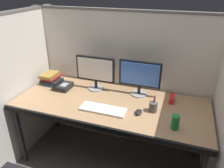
{
  "coord_description": "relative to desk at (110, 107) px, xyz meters",
  "views": [
    {
      "loc": [
        0.61,
        -1.42,
        1.83
      ],
      "look_at": [
        0.0,
        0.35,
        0.92
      ],
      "focal_mm": 34.26,
      "sensor_mm": 36.0,
      "label": 1
    }
  ],
  "objects": [
    {
      "name": "desk",
      "position": [
        0.0,
        0.0,
        0.0
      ],
      "size": [
        1.9,
        0.8,
        0.74
      ],
      "color": "#997551",
      "rests_on": "ground"
    },
    {
      "name": "soda_can",
      "position": [
        0.63,
        -0.2,
        0.11
      ],
      "size": [
        0.07,
        0.07,
        0.12
      ],
      "primitive_type": "cylinder",
      "color": "#197233",
      "rests_on": "desk"
    },
    {
      "name": "keyboard_main",
      "position": [
        -0.02,
        -0.15,
        0.06
      ],
      "size": [
        0.43,
        0.15,
        0.02
      ],
      "primitive_type": "cube",
      "color": "silver",
      "rests_on": "desk"
    },
    {
      "name": "pen_cup",
      "position": [
        0.42,
        -0.01,
        0.1
      ],
      "size": [
        0.08,
        0.08,
        0.17
      ],
      "color": "#4C4742",
      "rests_on": "desk"
    },
    {
      "name": "red_stapler",
      "position": [
        0.57,
        0.24,
        0.08
      ],
      "size": [
        0.04,
        0.15,
        0.06
      ],
      "primitive_type": "cube",
      "color": "red",
      "rests_on": "desk"
    },
    {
      "name": "desk_phone",
      "position": [
        -0.6,
        0.12,
        0.08
      ],
      "size": [
        0.17,
        0.19,
        0.09
      ],
      "color": "black",
      "rests_on": "desk"
    },
    {
      "name": "cubicle_partition_left",
      "position": [
        -0.99,
        -0.09,
        0.1
      ],
      "size": [
        0.06,
        1.41,
        1.57
      ],
      "color": "beige",
      "rests_on": "ground"
    },
    {
      "name": "monitor_right",
      "position": [
        0.23,
        0.26,
        0.27
      ],
      "size": [
        0.43,
        0.17,
        0.37
      ],
      "color": "gray",
      "rests_on": "desk"
    },
    {
      "name": "cubicle_partition_right",
      "position": [
        0.99,
        -0.09,
        0.1
      ],
      "size": [
        0.06,
        1.41,
        1.57
      ],
      "color": "beige",
      "rests_on": "ground"
    },
    {
      "name": "book_stack",
      "position": [
        -0.81,
        0.2,
        0.11
      ],
      "size": [
        0.17,
        0.22,
        0.12
      ],
      "color": "#1E478C",
      "rests_on": "desk"
    },
    {
      "name": "cubicle_partition_rear",
      "position": [
        0.0,
        0.46,
        0.1
      ],
      "size": [
        2.21,
        0.06,
        1.57
      ],
      "color": "beige",
      "rests_on": "ground"
    },
    {
      "name": "computer_mouse",
      "position": [
        0.31,
        -0.09,
        0.07
      ],
      "size": [
        0.06,
        0.1,
        0.04
      ],
      "color": "black",
      "rests_on": "desk"
    },
    {
      "name": "monitor_left",
      "position": [
        -0.25,
        0.24,
        0.27
      ],
      "size": [
        0.43,
        0.17,
        0.37
      ],
      "color": "gray",
      "rests_on": "desk"
    }
  ]
}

